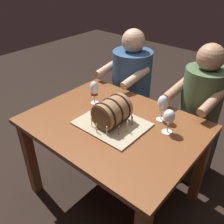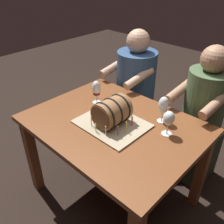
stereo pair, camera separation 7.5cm
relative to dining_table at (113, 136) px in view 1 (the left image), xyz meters
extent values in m
plane|color=black|center=(0.00, 0.00, -0.62)|extent=(8.00, 8.00, 0.00)
cube|color=brown|center=(0.00, 0.00, 0.10)|extent=(1.18, 0.90, 0.03)
cube|color=brown|center=(-0.53, -0.39, -0.27)|extent=(0.07, 0.07, 0.70)
cube|color=brown|center=(-0.53, 0.39, -0.27)|extent=(0.07, 0.07, 0.70)
cube|color=brown|center=(0.53, 0.39, -0.27)|extent=(0.07, 0.07, 0.70)
cube|color=tan|center=(0.01, -0.02, 0.12)|extent=(0.45, 0.36, 0.01)
cylinder|color=olive|center=(0.01, -0.02, 0.22)|extent=(0.18, 0.22, 0.18)
cylinder|color=brown|center=(0.01, -0.14, 0.22)|extent=(0.16, 0.00, 0.16)
cylinder|color=brown|center=(0.01, 0.09, 0.22)|extent=(0.16, 0.00, 0.16)
torus|color=black|center=(0.01, -0.10, 0.22)|extent=(0.20, 0.01, 0.20)
torus|color=black|center=(0.01, -0.02, 0.22)|extent=(0.20, 0.01, 0.20)
torus|color=black|center=(0.01, 0.05, 0.22)|extent=(0.20, 0.01, 0.20)
cylinder|color=#EAD666|center=(0.14, -0.03, 0.16)|extent=(0.01, 0.01, 0.07)
sphere|color=#F9C64C|center=(0.14, -0.03, 0.20)|extent=(0.01, 0.01, 0.01)
cylinder|color=#D64C47|center=(0.13, 0.05, 0.16)|extent=(0.01, 0.01, 0.06)
sphere|color=#F9C64C|center=(0.13, 0.05, 0.19)|extent=(0.01, 0.01, 0.01)
cylinder|color=silver|center=(0.08, 0.09, 0.16)|extent=(0.01, 0.01, 0.06)
sphere|color=#F9C64C|center=(0.08, 0.09, 0.20)|extent=(0.01, 0.01, 0.01)
cylinder|color=silver|center=(0.01, 0.12, 0.16)|extent=(0.01, 0.01, 0.07)
sphere|color=#F9C64C|center=(0.01, 0.12, 0.20)|extent=(0.01, 0.01, 0.01)
cylinder|color=silver|center=(-0.06, 0.10, 0.16)|extent=(0.01, 0.01, 0.07)
sphere|color=#F9C64C|center=(-0.06, 0.10, 0.20)|extent=(0.01, 0.01, 0.01)
cylinder|color=#EAD666|center=(-0.10, 0.06, 0.16)|extent=(0.01, 0.01, 0.06)
sphere|color=#F9C64C|center=(-0.10, 0.06, 0.19)|extent=(0.01, 0.01, 0.01)
cylinder|color=black|center=(-0.13, -0.02, 0.16)|extent=(0.01, 0.01, 0.07)
sphere|color=#F9C64C|center=(-0.13, -0.02, 0.20)|extent=(0.01, 0.01, 0.01)
cylinder|color=#D64C47|center=(-0.11, -0.10, 0.16)|extent=(0.01, 0.01, 0.07)
sphere|color=#F9C64C|center=(-0.11, -0.10, 0.20)|extent=(0.01, 0.01, 0.01)
cylinder|color=silver|center=(-0.07, -0.14, 0.16)|extent=(0.01, 0.01, 0.07)
sphere|color=#F9C64C|center=(-0.07, -0.14, 0.20)|extent=(0.01, 0.01, 0.01)
cylinder|color=#EAD666|center=(0.00, -0.17, 0.16)|extent=(0.01, 0.01, 0.06)
sphere|color=#F9C64C|center=(0.00, -0.17, 0.19)|extent=(0.01, 0.01, 0.01)
cylinder|color=silver|center=(0.07, -0.15, 0.16)|extent=(0.01, 0.01, 0.06)
sphere|color=#F9C64C|center=(0.07, -0.15, 0.19)|extent=(0.01, 0.01, 0.01)
cylinder|color=#D64C47|center=(0.13, -0.10, 0.16)|extent=(0.01, 0.01, 0.06)
sphere|color=#F9C64C|center=(0.13, -0.10, 0.19)|extent=(0.01, 0.01, 0.01)
cylinder|color=white|center=(0.34, 0.14, 0.12)|extent=(0.07, 0.07, 0.00)
cylinder|color=white|center=(0.34, 0.14, 0.16)|extent=(0.01, 0.01, 0.07)
ellipsoid|color=white|center=(0.34, 0.14, 0.24)|extent=(0.07, 0.07, 0.10)
cylinder|color=white|center=(0.23, 0.24, 0.12)|extent=(0.06, 0.06, 0.00)
cylinder|color=white|center=(0.23, 0.24, 0.16)|extent=(0.01, 0.01, 0.08)
ellipsoid|color=white|center=(0.23, 0.24, 0.25)|extent=(0.07, 0.07, 0.11)
cylinder|color=beige|center=(0.23, 0.24, 0.23)|extent=(0.06, 0.06, 0.04)
cylinder|color=white|center=(-0.28, 0.11, 0.12)|extent=(0.07, 0.07, 0.00)
cylinder|color=white|center=(-0.28, 0.11, 0.15)|extent=(0.01, 0.01, 0.07)
ellipsoid|color=white|center=(-0.28, 0.11, 0.24)|extent=(0.07, 0.07, 0.11)
cylinder|color=maroon|center=(-0.28, 0.11, 0.21)|extent=(0.05, 0.05, 0.05)
cube|color=#1B2D46|center=(-0.34, 0.67, -0.39)|extent=(0.34, 0.32, 0.45)
cylinder|color=#2D4C75|center=(-0.34, 0.67, 0.11)|extent=(0.40, 0.40, 0.54)
sphere|color=tan|center=(-0.34, 0.67, 0.47)|extent=(0.21, 0.21, 0.21)
cylinder|color=tan|center=(-0.19, 0.52, 0.22)|extent=(0.11, 0.31, 0.14)
cylinder|color=tan|center=(-0.52, 0.56, 0.22)|extent=(0.11, 0.31, 0.14)
cube|color=#2A3A24|center=(0.34, 0.67, -0.39)|extent=(0.34, 0.32, 0.45)
cylinder|color=#47603D|center=(0.34, 0.67, 0.11)|extent=(0.35, 0.35, 0.56)
sphere|color=#A87A5B|center=(0.34, 0.67, 0.48)|extent=(0.20, 0.20, 0.20)
cylinder|color=#A87A5B|center=(0.47, 0.52, 0.23)|extent=(0.10, 0.31, 0.14)
cylinder|color=#A87A5B|center=(0.18, 0.55, 0.23)|extent=(0.10, 0.31, 0.14)
camera|label=1|loc=(0.90, -1.06, 1.08)|focal=39.22mm
camera|label=2|loc=(0.95, -1.01, 1.08)|focal=39.22mm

